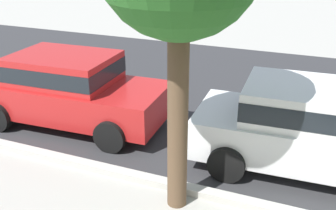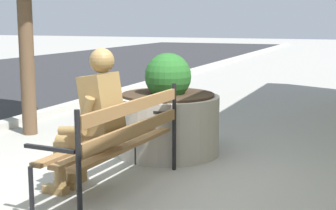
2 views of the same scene
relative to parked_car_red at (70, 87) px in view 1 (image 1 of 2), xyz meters
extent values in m
cylinder|color=brown|center=(3.19, -1.81, 0.61)|extent=(0.30, 0.30, 2.90)
cube|color=#B21E1E|center=(0.06, 0.00, -0.23)|extent=(4.17, 1.88, 0.70)
cube|color=#B21E1E|center=(-0.09, 0.00, 0.42)|extent=(2.20, 1.66, 0.60)
cube|color=black|center=(-0.09, 0.00, 0.42)|extent=(2.21, 1.68, 0.33)
cylinder|color=black|center=(1.35, 0.91, -0.52)|extent=(0.65, 0.25, 0.64)
cylinder|color=black|center=(1.43, -0.79, -0.52)|extent=(0.65, 0.25, 0.64)
cylinder|color=black|center=(-1.31, 0.79, -0.52)|extent=(0.65, 0.25, 0.64)
cube|color=silver|center=(5.03, 0.00, -0.23)|extent=(4.17, 1.88, 0.70)
cube|color=silver|center=(4.88, 0.00, 0.42)|extent=(2.20, 1.66, 0.60)
cube|color=black|center=(4.88, 0.00, 0.42)|extent=(2.21, 1.68, 0.33)
cylinder|color=black|center=(3.66, 0.79, -0.52)|extent=(0.65, 0.25, 0.64)
cylinder|color=black|center=(3.73, -0.91, -0.52)|extent=(0.65, 0.25, 0.64)
camera|label=1|loc=(4.94, -6.48, 2.98)|focal=41.65mm
camera|label=2|loc=(2.17, -6.48, 0.77)|focal=53.85mm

